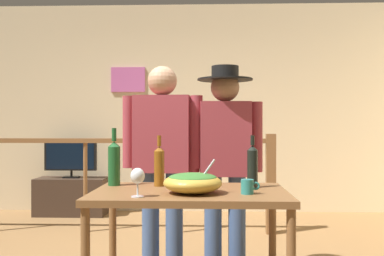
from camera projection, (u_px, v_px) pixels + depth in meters
name	position (u px, v px, depth m)	size (l,w,h in m)	color
back_wall	(179.00, 108.00, 6.05)	(6.37, 0.10, 2.79)	beige
framed_picture	(128.00, 80.00, 6.02)	(0.46, 0.03, 0.33)	#C25DA2
stair_railing	(142.00, 167.00, 4.80)	(4.10, 0.10, 1.07)	brown
tv_console	(72.00, 196.00, 5.76)	(0.90, 0.40, 0.48)	#38281E
flat_screen_tv	(71.00, 156.00, 5.73)	(0.67, 0.12, 0.48)	black
serving_table	(190.00, 205.00, 2.69)	(1.17, 0.76, 0.76)	brown
salad_bowl	(193.00, 182.00, 2.58)	(0.34, 0.34, 0.20)	gold
wine_glass	(138.00, 177.00, 2.44)	(0.08, 0.08, 0.16)	silver
wine_bottle_amber	(159.00, 165.00, 2.88)	(0.07, 0.07, 0.33)	brown
wine_bottle_green	(114.00, 162.00, 2.91)	(0.08, 0.08, 0.38)	#1E5628
wine_bottle_dark	(252.00, 166.00, 2.81)	(0.07, 0.07, 0.33)	black
mug_teal	(248.00, 187.00, 2.55)	(0.11, 0.07, 0.08)	teal
person_standing_left	(162.00, 153.00, 3.35)	(0.61, 0.24, 1.60)	#3D5684
person_standing_right	(225.00, 153.00, 3.33)	(0.56, 0.41, 1.60)	#3D5684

